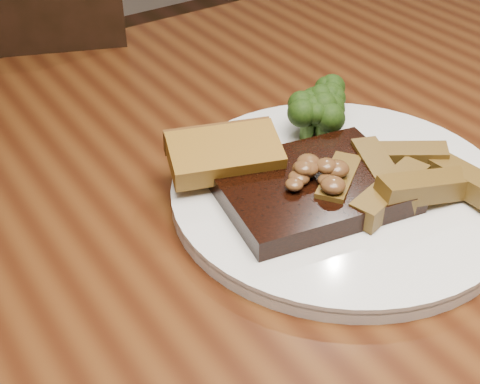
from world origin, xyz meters
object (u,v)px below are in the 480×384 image
object	(u,v)px
plate	(340,194)
garlic_bread	(225,172)
dining_table	(253,287)
chair_far	(10,169)
potato_wedges	(395,168)
steak	(312,189)

from	to	relation	value
plate	garlic_bread	distance (m)	0.11
dining_table	plate	distance (m)	0.13
dining_table	chair_far	bearing A→B (deg)	97.87
chair_far	potato_wedges	bearing A→B (deg)	130.41
chair_far	garlic_bread	distance (m)	0.62
steak	garlic_bread	world-z (taller)	steak
dining_table	steak	xyz separation A→B (m)	(0.05, -0.02, 0.12)
dining_table	chair_far	world-z (taller)	chair_far
plate	garlic_bread	world-z (taller)	garlic_bread
chair_far	dining_table	bearing A→B (deg)	119.86
garlic_bread	potato_wedges	xyz separation A→B (m)	(0.13, -0.08, 0.00)
dining_table	potato_wedges	bearing A→B (deg)	-17.79
garlic_bread	potato_wedges	size ratio (longest dim) A/B	0.81
plate	potato_wedges	size ratio (longest dim) A/B	2.51
chair_far	plate	size ratio (longest dim) A/B	2.87
dining_table	garlic_bread	xyz separation A→B (m)	(-0.00, 0.04, 0.12)
chair_far	steak	bearing A→B (deg)	123.61
chair_far	plate	world-z (taller)	chair_far
dining_table	garlic_bread	distance (m)	0.12
garlic_bread	steak	bearing A→B (deg)	-34.60
chair_far	potato_wedges	size ratio (longest dim) A/B	7.20
potato_wedges	dining_table	bearing A→B (deg)	162.21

